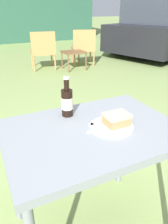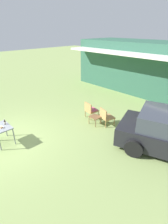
# 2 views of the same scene
# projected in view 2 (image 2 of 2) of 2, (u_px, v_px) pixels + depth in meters

# --- Properties ---
(ground_plane) EXTENTS (60.00, 60.00, 0.00)m
(ground_plane) POSITION_uv_depth(u_px,v_px,m) (5.00, 142.00, 6.98)
(ground_plane) COLOR #8CA35B
(cabin_building) EXTENTS (8.80, 4.88, 3.34)m
(cabin_building) POSITION_uv_depth(u_px,v_px,m) (141.00, 65.00, 12.58)
(cabin_building) COLOR #2D5B47
(cabin_building) RESTS_ON ground_plane
(wicker_chair_cushioned) EXTENTS (0.59, 0.61, 0.83)m
(wicker_chair_cushioned) POSITION_uv_depth(u_px,v_px,m) (91.00, 110.00, 8.73)
(wicker_chair_cushioned) COLOR #B2844C
(wicker_chair_cushioned) RESTS_ON ground_plane
(wicker_chair_plain) EXTENTS (0.65, 0.66, 0.83)m
(wicker_chair_plain) POSITION_uv_depth(u_px,v_px,m) (106.00, 116.00, 8.07)
(wicker_chair_plain) COLOR #B2844C
(wicker_chair_plain) RESTS_ON ground_plane
(garden_side_table) EXTENTS (0.47, 0.44, 0.41)m
(garden_side_table) POSITION_uv_depth(u_px,v_px,m) (95.00, 117.00, 8.17)
(garden_side_table) COLOR brown
(garden_side_table) RESTS_ON ground_plane
(patio_table) EXTENTS (0.88, 0.63, 0.74)m
(patio_table) POSITION_uv_depth(u_px,v_px,m) (1.00, 128.00, 6.69)
(patio_table) COLOR gray
(patio_table) RESTS_ON ground_plane
(cake_on_plate) EXTENTS (0.22, 0.22, 0.07)m
(cake_on_plate) POSITION_uv_depth(u_px,v_px,m) (1.00, 127.00, 6.56)
(cake_on_plate) COLOR white
(cake_on_plate) RESTS_ON patio_table
(cola_bottle_near) EXTENTS (0.06, 0.06, 0.22)m
(cola_bottle_near) POSITION_uv_depth(u_px,v_px,m) (5.00, 122.00, 6.78)
(cola_bottle_near) COLOR black
(cola_bottle_near) RESTS_ON patio_table
(fork) EXTENTS (0.20, 0.05, 0.01)m
(fork) POSITION_uv_depth(u_px,v_px,m) (0.00, 127.00, 6.59)
(fork) COLOR silver
(fork) RESTS_ON patio_table
(loose_bottle_cap) EXTENTS (0.03, 0.03, 0.01)m
(loose_bottle_cap) POSITION_uv_depth(u_px,v_px,m) (2.00, 126.00, 6.67)
(loose_bottle_cap) COLOR silver
(loose_bottle_cap) RESTS_ON patio_table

